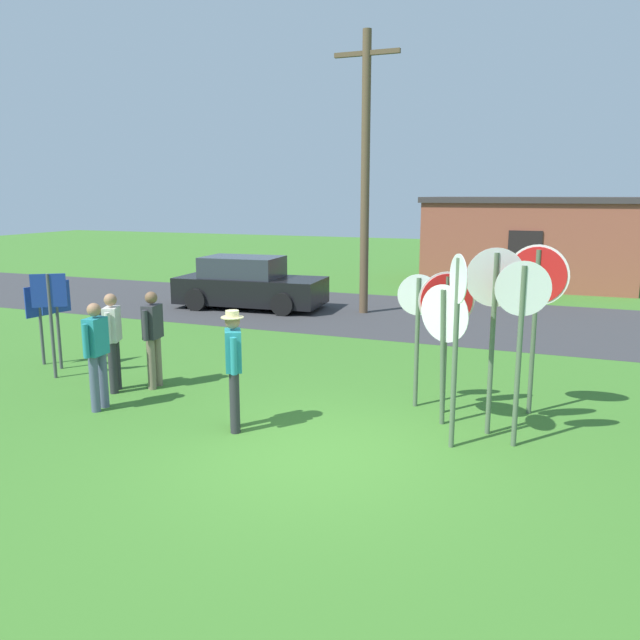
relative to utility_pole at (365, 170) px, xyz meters
name	(u,v)px	position (x,y,z in m)	size (l,w,h in m)	color
ground_plane	(309,455)	(2.40, -9.82, -3.95)	(80.00, 80.00, 0.00)	#3D7528
street_asphalt	(448,318)	(2.40, 0.03, -3.95)	(60.00, 6.40, 0.01)	#38383A
building_background	(529,241)	(3.91, 7.55, -2.34)	(7.40, 4.04, 3.20)	brown
utility_pole	(365,170)	(0.00, 0.00, 0.00)	(1.80, 0.24, 7.55)	brown
parked_car_on_street	(249,285)	(-3.40, -0.46, -3.26)	(4.42, 2.26, 1.51)	black
stop_sign_tallest	(536,298)	(4.93, -7.13, -2.14)	(0.90, 0.16, 2.59)	#51664C
stop_sign_leaning_right	(457,321)	(4.06, -8.87, -2.24)	(0.32, 0.56, 2.58)	#51664C
stop_sign_center_cluster	(494,308)	(4.44, -8.20, -2.15)	(0.76, 0.27, 2.62)	#51664C
stop_sign_far_back	(446,317)	(3.68, -7.54, -2.45)	(0.78, 0.41, 2.19)	#51664C
stop_sign_rear_left	(521,323)	(4.82, -8.52, -2.27)	(0.69, 0.19, 2.49)	#51664C
stop_sign_nearest	(418,319)	(3.22, -7.40, -2.54)	(0.63, 0.16, 2.11)	#51664C
stop_sign_rear_right	(444,330)	(3.76, -8.08, -2.53)	(0.76, 0.43, 2.07)	#51664C
person_on_left	(111,335)	(-1.74, -8.53, -2.97)	(0.45, 0.53, 1.69)	#2D2D33
person_in_teal	(153,334)	(-1.22, -8.09, -3.00)	(0.26, 0.57, 1.69)	#7A6B56
person_in_dark_shirt	(234,363)	(1.07, -9.38, -2.97)	(0.37, 0.50, 1.74)	#2D2D33
person_with_sunhat	(97,350)	(-1.33, -9.37, -3.00)	(0.24, 0.57, 1.69)	#4C5670
info_panel_leftmost	(57,309)	(-3.65, -7.75, -2.78)	(0.16, 0.59, 1.70)	#4C4C51
info_panel_middle	(40,311)	(-4.20, -7.63, -2.87)	(0.11, 0.60, 1.57)	#4C4C51
info_panel_rightmost	(50,307)	(-3.29, -8.28, -2.63)	(0.50, 0.37, 1.92)	#4C4C51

